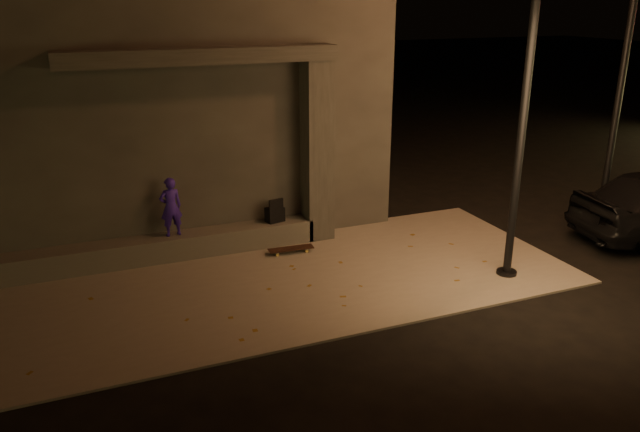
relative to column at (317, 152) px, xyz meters
name	(u,v)px	position (x,y,z in m)	size (l,w,h in m)	color
ground	(306,339)	(-1.70, -3.75, -1.84)	(120.00, 120.00, 0.00)	black
sidewalk	(265,284)	(-1.70, -1.75, -1.82)	(11.00, 4.40, 0.04)	slate
building	(156,101)	(-2.70, 2.74, 0.77)	(9.00, 5.10, 5.22)	#363331
ledge	(161,248)	(-3.20, 0.00, -1.58)	(6.00, 0.55, 0.45)	#55524D
column	(317,152)	(0.00, 0.00, 0.00)	(0.55, 0.55, 3.60)	#363331
canopy	(201,56)	(-2.20, 0.05, 1.94)	(5.00, 0.70, 0.28)	#363331
skateboarder	(171,207)	(-2.95, 0.00, -0.78)	(0.41, 0.27, 1.13)	#2E1797
backpack	(275,213)	(-0.92, 0.00, -1.18)	(0.39, 0.30, 0.50)	black
skateboard	(291,249)	(-0.82, -0.65, -1.72)	(0.90, 0.29, 0.10)	black
street_lamp_0	(532,39)	(2.46, -3.05, 2.29)	(0.36, 0.36, 7.28)	black
street_lamp_2	(633,6)	(5.83, -1.85, 2.76)	(0.36, 0.36, 8.19)	black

